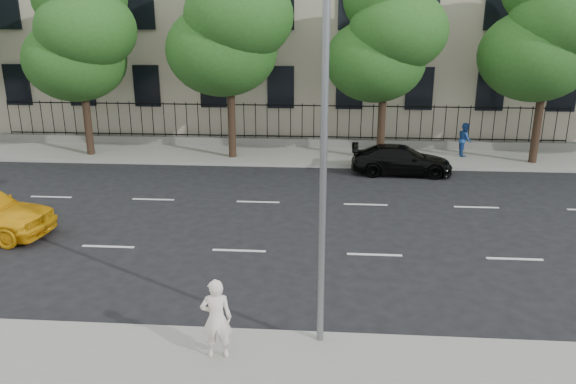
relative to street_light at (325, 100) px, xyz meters
name	(u,v)px	position (x,y,z in m)	size (l,w,h in m)	color
ground	(224,290)	(-2.50, 1.77, -5.15)	(120.00, 120.00, 0.00)	black
far_sidewalk	(276,155)	(-2.50, 15.77, -5.07)	(60.00, 4.00, 0.15)	gray
lane_markings	(250,223)	(-2.50, 6.52, -5.14)	(49.60, 4.62, 0.01)	silver
iron_fence	(279,136)	(-2.50, 17.47, -4.50)	(30.00, 0.50, 2.20)	slate
street_light	(325,100)	(0.00, 0.00, 0.00)	(0.25, 3.32, 8.05)	slate
tree_b	(80,33)	(-11.46, 15.13, 0.69)	(5.53, 5.12, 8.97)	#382619
tree_c	(230,20)	(-4.46, 15.13, 1.26)	(5.89, 5.50, 9.80)	#382619
tree_d	(387,34)	(2.54, 15.13, 0.69)	(5.34, 4.94, 8.84)	#382619
tree_e	(550,26)	(9.54, 15.13, 1.05)	(5.71, 5.31, 9.46)	#382619
black_sedan	(401,160)	(3.26, 13.05, -4.52)	(1.77, 4.34, 1.26)	black
woman_near	(216,319)	(-2.04, -1.29, -4.15)	(0.62, 0.41, 1.70)	#F0E2D1
pedestrian_far	(465,139)	(6.59, 16.00, -4.20)	(0.78, 0.60, 1.60)	#1F478F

